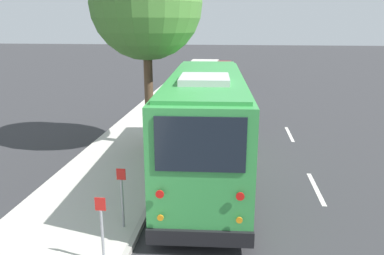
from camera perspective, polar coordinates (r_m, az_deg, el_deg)
ground_plane at (r=14.04m, az=4.24°, el=-5.24°), size 160.00×160.00×0.00m
sidewalk_slab at (r=14.58m, az=-10.19°, el=-4.33°), size 80.00×3.52×0.15m
curb_strip at (r=14.18m, az=-3.04°, el=-4.67°), size 80.00×0.14×0.15m
shuttle_bus at (r=12.14m, az=2.08°, el=1.06°), size 9.34×3.01×3.60m
parked_sedan_silver at (r=24.28m, az=3.76°, el=5.14°), size 4.45×1.78×1.30m
parked_sedan_blue at (r=31.35m, az=4.04°, el=7.52°), size 4.56×1.78×1.32m
parked_sedan_maroon at (r=38.65m, az=4.96°, el=8.99°), size 4.63×1.80×1.29m
sign_post_near at (r=8.13m, az=-13.55°, el=-14.89°), size 0.06×0.22×1.48m
sign_post_far at (r=9.31m, az=-10.58°, el=-10.41°), size 0.06×0.22×1.53m
fire_hydrant at (r=19.06m, az=-2.01°, el=2.14°), size 0.22×0.22×0.81m
lane_stripe_mid at (r=12.46m, az=18.37°, el=-8.79°), size 2.40×0.14×0.01m
lane_stripe_ahead at (r=18.02m, az=14.63°, el=-0.98°), size 2.40×0.14×0.01m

